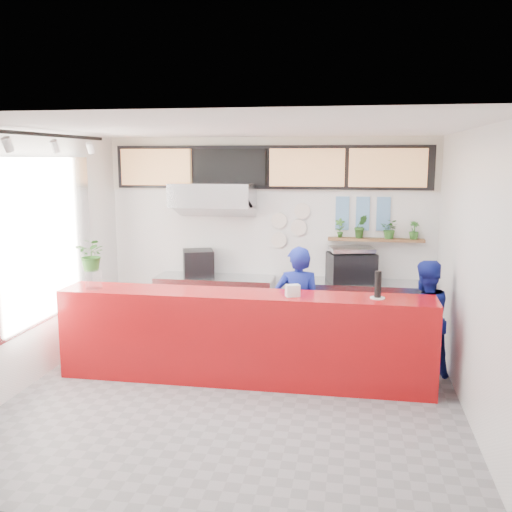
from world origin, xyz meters
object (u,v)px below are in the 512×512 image
Objects in this scene: staff_right at (424,319)px; pepper_mill at (378,284)px; service_counter at (244,337)px; staff_center at (298,308)px; espresso_machine at (351,267)px; panini_oven at (198,263)px.

staff_right is 0.93m from pepper_mill.
service_counter is at bearing 179.96° from pepper_mill.
pepper_mill reaches higher than service_counter.
service_counter is 0.84m from staff_center.
staff_right is (0.90, -1.30, -0.37)m from espresso_machine.
espresso_machine is at bearing 99.77° from pepper_mill.
pepper_mill is at bearing 11.90° from staff_right.
staff_right is at bearing 13.07° from service_counter.
staff_right is at bearing -41.81° from panini_oven.
espresso_machine is 1.83m from pepper_mill.
staff_right is (3.21, -1.30, -0.36)m from panini_oven.
staff_right reaches higher than service_counter.
espresso_machine is 1.46m from staff_center.
panini_oven is 2.10m from staff_center.
espresso_machine reaches higher than service_counter.
pepper_mill reaches higher than espresso_machine.
pepper_mill is (-0.59, -0.50, 0.53)m from staff_right.
staff_center is at bearing -134.21° from espresso_machine.
staff_right is at bearing 40.54° from pepper_mill.
service_counter is 10.06× the size of panini_oven.
espresso_machine is 2.17× the size of pepper_mill.
staff_center reaches higher than service_counter.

